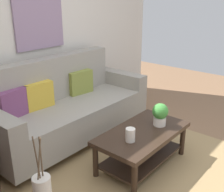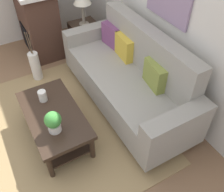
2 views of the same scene
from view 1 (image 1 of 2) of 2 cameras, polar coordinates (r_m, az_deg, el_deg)
name	(u,v)px [view 1 (image 1 of 2)]	position (r m, az deg, el deg)	size (l,w,h in m)	color
ground_plane	(165,184)	(3.04, 10.85, -17.34)	(8.80, 8.80, 0.00)	#8C6647
wall_back	(35,34)	(3.82, -15.52, 12.29)	(4.80, 0.10, 2.70)	silver
area_rug	(126,165)	(3.25, 2.96, -14.03)	(2.53, 2.14, 0.01)	#A38456
couch	(68,108)	(3.66, -8.98, -2.54)	(2.23, 0.84, 1.08)	gray
throw_pillow_plum	(13,104)	(3.29, -19.76, -1.49)	(0.36, 0.12, 0.32)	#7A4270
throw_pillow_mustard	(39,95)	(3.46, -14.88, 0.12)	(0.36, 0.12, 0.32)	gold
throw_pillow_olive	(80,82)	(3.88, -6.56, 2.84)	(0.36, 0.12, 0.32)	olive
coffee_table	(142,140)	(3.11, 6.25, -9.11)	(1.10, 0.60, 0.43)	#332319
tabletop_vase	(130,135)	(2.82, 3.80, -8.01)	(0.10, 0.10, 0.14)	white
potted_plant_tabletop	(160,114)	(3.16, 9.90, -3.62)	(0.18, 0.18, 0.26)	white
floor_vase_branch_a	(41,157)	(2.26, -14.45, -12.06)	(0.01, 0.01, 0.36)	brown
floor_vase_branch_b	(36,158)	(2.26, -15.34, -12.18)	(0.01, 0.01, 0.36)	brown
floor_vase_branch_c	(39,159)	(2.24, -14.81, -12.52)	(0.01, 0.01, 0.36)	brown
framed_painting	(39,23)	(3.76, -14.76, 14.44)	(0.73, 0.03, 0.66)	gray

